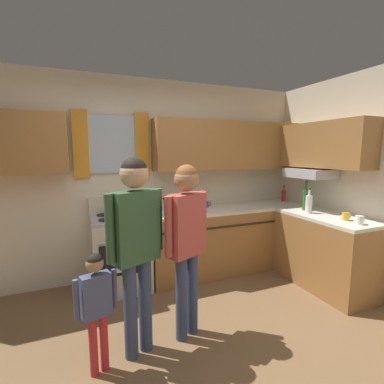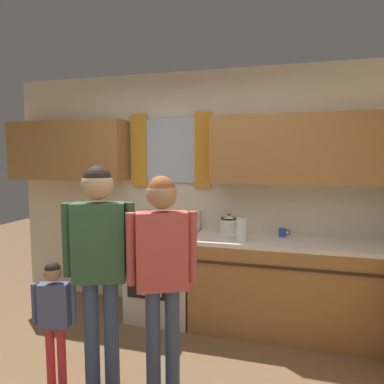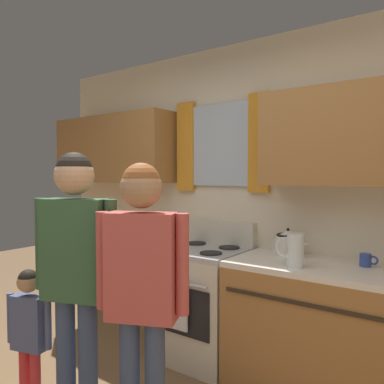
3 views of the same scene
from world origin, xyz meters
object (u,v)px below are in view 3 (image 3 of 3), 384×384
(stove_oven, at_px, (203,301))
(water_pitcher, at_px, (294,250))
(adult_in_plaid, at_px, (142,278))
(stovetop_kettle, at_px, (288,243))
(mug_cobalt_blue, at_px, (366,260))
(adult_holding_child, at_px, (75,260))
(small_child, at_px, (29,328))

(stove_oven, relative_size, water_pitcher, 5.00)
(adult_in_plaid, bearing_deg, stove_oven, 109.62)
(stovetop_kettle, distance_m, water_pitcher, 0.34)
(mug_cobalt_blue, height_order, adult_holding_child, adult_holding_child)
(stovetop_kettle, relative_size, small_child, 0.29)
(small_child, bearing_deg, stove_oven, 74.71)
(adult_holding_child, bearing_deg, adult_in_plaid, 7.26)
(mug_cobalt_blue, height_order, small_child, mug_cobalt_blue)
(stove_oven, xyz_separation_m, mug_cobalt_blue, (1.20, 0.11, 0.48))
(stove_oven, relative_size, mug_cobalt_blue, 9.58)
(stove_oven, relative_size, adult_in_plaid, 0.71)
(mug_cobalt_blue, relative_size, adult_in_plaid, 0.07)
(mug_cobalt_blue, relative_size, water_pitcher, 0.52)
(stovetop_kettle, bearing_deg, stove_oven, -169.00)
(stovetop_kettle, bearing_deg, water_pitcher, -61.57)
(adult_holding_child, relative_size, adult_in_plaid, 1.04)
(mug_cobalt_blue, bearing_deg, stove_oven, -174.59)
(mug_cobalt_blue, xyz_separation_m, adult_holding_child, (-1.24, -1.33, 0.08))
(adult_in_plaid, bearing_deg, stovetop_kettle, 78.84)
(adult_holding_child, xyz_separation_m, small_child, (-0.32, -0.10, -0.43))
(water_pitcher, distance_m, adult_holding_child, 1.36)
(stove_oven, relative_size, adult_holding_child, 0.68)
(adult_in_plaid, bearing_deg, water_pitcher, 67.15)
(stove_oven, distance_m, mug_cobalt_blue, 1.30)
(mug_cobalt_blue, bearing_deg, small_child, -137.64)
(stove_oven, relative_size, stovetop_kettle, 4.02)
(stovetop_kettle, relative_size, adult_in_plaid, 0.18)
(mug_cobalt_blue, bearing_deg, water_pitcher, -142.93)
(stovetop_kettle, relative_size, water_pitcher, 1.24)
(water_pitcher, distance_m, adult_in_plaid, 1.07)
(stovetop_kettle, xyz_separation_m, small_child, (-1.03, -1.44, -0.41))
(stovetop_kettle, height_order, adult_holding_child, adult_holding_child)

